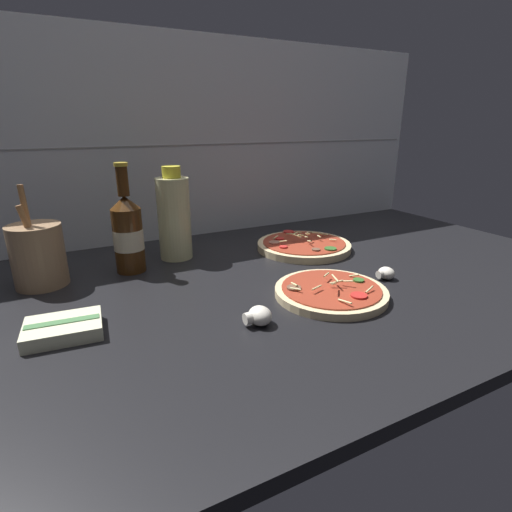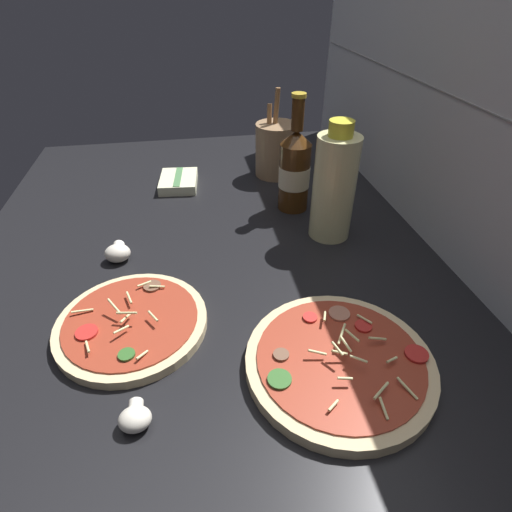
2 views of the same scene
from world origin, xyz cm
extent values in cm
cube|color=black|center=(0.00, 0.00, 1.25)|extent=(160.00, 90.00, 2.50)
cube|color=silver|center=(0.00, 45.50, 30.00)|extent=(160.00, 1.00, 60.00)
cube|color=gray|center=(0.00, 44.95, 30.00)|extent=(156.80, 0.16, 0.30)
cylinder|color=beige|center=(4.58, -12.13, 3.29)|extent=(23.00, 23.00, 1.58)
cylinder|color=#9E3823|center=(4.58, -12.13, 4.23)|extent=(20.24, 20.24, 0.30)
cylinder|color=red|center=(6.55, -18.24, 4.58)|extent=(3.22, 3.22, 0.40)
cylinder|color=#336628|center=(11.85, -12.13, 4.58)|extent=(2.34, 2.34, 0.40)
cylinder|color=brown|center=(-2.53, -9.15, 4.58)|extent=(2.92, 2.92, 0.40)
cylinder|color=beige|center=(-2.95, -10.42, 4.90)|extent=(1.52, 2.33, 0.57)
cylinder|color=beige|center=(7.77, -13.06, 5.46)|extent=(1.86, 2.15, 0.77)
cylinder|color=beige|center=(5.49, -12.58, 5.57)|extent=(2.66, 1.56, 0.99)
cylinder|color=beige|center=(0.64, -12.55, 5.28)|extent=(2.93, 1.28, 0.37)
cylinder|color=beige|center=(9.82, -17.53, 4.95)|extent=(2.75, 1.27, 0.84)
cylinder|color=beige|center=(-1.86, -8.27, 4.90)|extent=(0.54, 2.52, 0.67)
cylinder|color=beige|center=(12.48, -9.97, 4.81)|extent=(1.92, 1.64, 0.85)
cylinder|color=beige|center=(5.32, -12.34, 6.34)|extent=(1.16, 3.16, 0.65)
cylinder|color=beige|center=(5.98, -8.59, 5.66)|extent=(2.42, 1.68, 0.44)
cylinder|color=beige|center=(2.03, -19.52, 4.86)|extent=(0.86, 3.21, 0.73)
cylinder|color=beige|center=(3.45, -14.34, 6.23)|extent=(2.76, 2.25, 1.43)
cylinder|color=beige|center=(17.45, 16.68, 3.44)|extent=(25.98, 25.98, 1.88)
cylinder|color=#9E3823|center=(17.45, 16.68, 4.53)|extent=(22.86, 22.86, 0.30)
cylinder|color=#B7755B|center=(9.53, 19.36, 4.88)|extent=(3.26, 3.26, 0.40)
cylinder|color=brown|center=(15.82, 8.79, 4.88)|extent=(2.21, 2.21, 0.40)
cylinder|color=#336628|center=(19.70, 7.69, 4.88)|extent=(3.16, 3.16, 0.40)
cylinder|color=red|center=(9.55, 14.73, 4.88)|extent=(2.19, 2.19, 0.40)
cylinder|color=red|center=(18.93, 27.11, 4.88)|extent=(3.20, 3.20, 0.40)
cylinder|color=red|center=(12.67, 21.99, 4.88)|extent=(2.52, 2.52, 0.40)
cylinder|color=beige|center=(24.73, 13.16, 5.20)|extent=(1.46, 1.78, 0.44)
cylinder|color=beige|center=(15.81, 18.74, 6.81)|extent=(2.64, 1.33, 0.50)
cylinder|color=beige|center=(11.66, 22.51, 5.26)|extent=(2.44, 1.62, 0.60)
cylinder|color=beige|center=(21.79, 15.61, 5.94)|extent=(0.71, 1.96, 0.43)
cylinder|color=beige|center=(24.07, 19.47, 5.64)|extent=(2.29, 2.95, 0.52)
cylinder|color=beige|center=(19.61, 18.21, 6.50)|extent=(1.65, 2.10, 0.39)
cylinder|color=beige|center=(10.59, 16.60, 5.81)|extent=(2.09, 1.12, 0.52)
cylinder|color=beige|center=(19.77, 22.94, 5.56)|extent=(1.03, 1.90, 0.60)
cylinder|color=beige|center=(15.14, 17.50, 6.66)|extent=(2.80, 2.08, 1.40)
cylinder|color=beige|center=(23.96, 23.08, 5.12)|extent=(3.24, 1.69, 0.97)
cylinder|color=beige|center=(17.84, 16.27, 6.14)|extent=(0.90, 2.25, 0.85)
cylinder|color=beige|center=(16.89, 17.48, 6.49)|extent=(2.52, 1.11, 0.97)
cylinder|color=beige|center=(17.01, 13.47, 5.79)|extent=(1.01, 2.57, 0.93)
cylinder|color=beige|center=(26.10, 18.98, 5.12)|extent=(2.76, 0.45, 0.88)
cylinder|color=beige|center=(16.02, 22.56, 5.70)|extent=(0.51, 2.68, 0.97)
cylinder|color=beige|center=(18.00, 15.80, 7.19)|extent=(2.20, 1.26, 0.93)
cylinder|color=#47280F|center=(-28.72, 21.79, 10.06)|extent=(6.88, 6.88, 15.12)
cone|color=#47280F|center=(-28.72, 21.79, 19.10)|extent=(6.88, 6.88, 2.97)
cylinder|color=#47280F|center=(-28.72, 21.79, 23.88)|extent=(2.61, 2.61, 6.59)
cylinder|color=gold|center=(-28.72, 21.79, 27.58)|extent=(3.01, 3.01, 0.80)
cylinder|color=beige|center=(-28.72, 21.79, 10.36)|extent=(6.95, 6.95, 4.84)
cylinder|color=beige|center=(-16.18, 26.40, 12.91)|extent=(8.33, 8.33, 20.81)
cylinder|color=yellow|center=(-16.18, 26.40, 24.73)|extent=(4.58, 4.58, 2.84)
cylinder|color=white|center=(19.99, -10.46, 3.89)|extent=(1.79, 1.79, 1.79)
ellipsoid|color=silver|center=(21.59, -10.46, 3.89)|extent=(3.39, 3.98, 2.79)
cylinder|color=white|center=(-15.91, -16.02, 4.17)|extent=(2.15, 2.15, 2.15)
ellipsoid|color=silver|center=(-14.00, -16.02, 4.17)|extent=(4.06, 4.78, 3.34)
cylinder|color=#9E7A56|center=(-47.72, 21.88, 9.27)|extent=(10.85, 10.85, 13.54)
cylinder|color=olive|center=(-48.47, 21.61, 16.21)|extent=(1.91, 2.56, 16.62)
cylinder|color=olive|center=(-48.20, 19.95, 14.34)|extent=(4.03, 2.11, 12.81)
cube|color=beige|center=(-44.93, -4.09, 3.70)|extent=(12.94, 10.26, 2.40)
cube|color=#4C7F4C|center=(-44.93, -4.09, 4.98)|extent=(11.61, 2.75, 0.16)
camera|label=1|loc=(-43.89, -71.54, 36.60)|focal=28.00mm
camera|label=2|loc=(51.07, -0.92, 47.65)|focal=28.00mm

